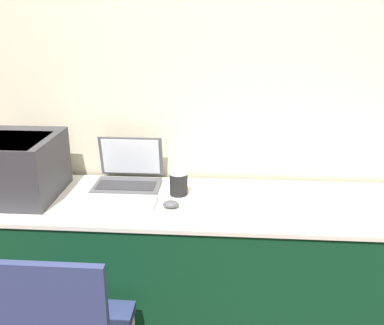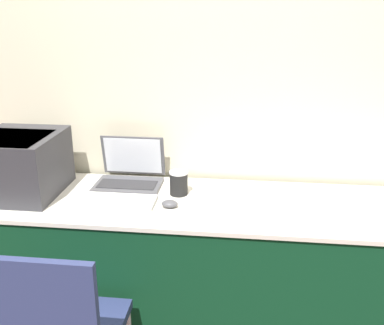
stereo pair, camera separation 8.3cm
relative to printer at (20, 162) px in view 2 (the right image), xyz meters
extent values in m
cube|color=beige|center=(0.96, 0.35, 0.35)|extent=(8.00, 0.05, 2.60)
cube|color=#0C381E|center=(0.96, -0.01, -0.56)|extent=(2.40, 0.56, 0.78)
cube|color=silver|center=(0.96, -0.01, -0.17)|extent=(2.42, 0.58, 0.02)
cube|color=#333338|center=(0.00, 0.00, -0.01)|extent=(0.37, 0.41, 0.29)
cube|color=black|center=(0.00, -0.04, 0.11)|extent=(0.29, 0.31, 0.05)
cube|color=#4C4C51|center=(0.49, 0.12, -0.15)|extent=(0.33, 0.22, 0.02)
cube|color=#2D2D30|center=(0.49, 0.11, -0.14)|extent=(0.29, 0.12, 0.00)
cube|color=#4C4C51|center=(0.49, 0.26, -0.03)|extent=(0.33, 0.05, 0.21)
cube|color=silver|center=(0.49, 0.25, -0.03)|extent=(0.29, 0.04, 0.19)
cube|color=silver|center=(0.47, -0.07, -0.15)|extent=(0.38, 0.15, 0.02)
cylinder|color=black|center=(0.75, 0.07, -0.10)|extent=(0.09, 0.09, 0.11)
cylinder|color=white|center=(0.75, 0.07, -0.04)|extent=(0.09, 0.09, 0.01)
ellipsoid|color=#4C4C51|center=(0.73, -0.09, -0.14)|extent=(0.07, 0.06, 0.03)
cube|color=navy|center=(0.40, -0.75, -0.26)|extent=(0.41, 0.03, 0.43)
camera|label=1|loc=(0.97, -1.91, 0.71)|focal=42.00mm
camera|label=2|loc=(1.05, -1.90, 0.71)|focal=42.00mm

